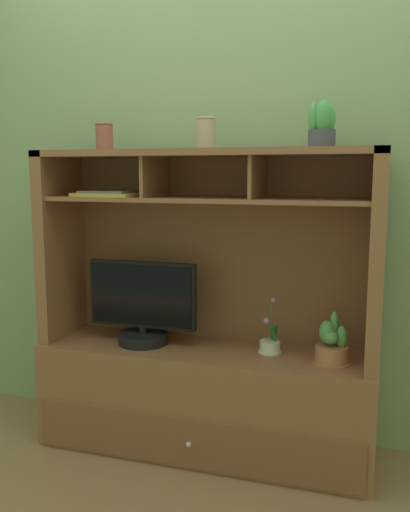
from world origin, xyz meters
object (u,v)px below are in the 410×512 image
at_px(magazine_stack_left, 111,194).
at_px(accent_vase, 206,133).
at_px(tv_monitor, 143,309).
at_px(potted_succulent, 322,126).
at_px(media_console, 206,362).
at_px(potted_orchid, 270,345).
at_px(ceramic_vase, 104,137).
at_px(potted_fern, 332,345).

height_order(magazine_stack_left, accent_vase, accent_vase).
distance_m(tv_monitor, potted_succulent, 1.18).
bearing_deg(media_console, tv_monitor, -173.57).
bearing_deg(magazine_stack_left, potted_succulent, 3.77).
distance_m(media_console, potted_orchid, 0.33).
bearing_deg(ceramic_vase, tv_monitor, -13.12).
xyz_separation_m(tv_monitor, potted_succulent, (0.82, 0.05, 0.85)).
relative_size(media_console, magazine_stack_left, 4.89).
bearing_deg(potted_succulent, potted_orchid, 179.21).
xyz_separation_m(magazine_stack_left, accent_vase, (0.45, 0.06, 0.27)).
bearing_deg(magazine_stack_left, accent_vase, 7.85).
height_order(ceramic_vase, accent_vase, accent_vase).
xyz_separation_m(potted_fern, potted_succulent, (-0.08, 0.05, 0.94)).
bearing_deg(tv_monitor, potted_orchid, 4.54).
xyz_separation_m(potted_succulent, ceramic_vase, (-1.02, 0.00, -0.03)).
bearing_deg(potted_orchid, accent_vase, -179.26).
distance_m(potted_orchid, potted_fern, 0.29).
bearing_deg(magazine_stack_left, media_console, 6.57).
bearing_deg(tv_monitor, potted_succulent, 3.22).
bearing_deg(potted_succulent, tv_monitor, -176.78).
xyz_separation_m(media_console, magazine_stack_left, (-0.45, -0.05, 0.80)).
height_order(potted_orchid, magazine_stack_left, magazine_stack_left).
distance_m(potted_orchid, ceramic_vase, 1.26).
distance_m(ceramic_vase, accent_vase, 0.51).
xyz_separation_m(media_console, ceramic_vase, (-0.51, 0.01, 1.06)).
relative_size(magazine_stack_left, accent_vase, 2.22).
relative_size(magazine_stack_left, ceramic_vase, 2.42).
distance_m(potted_fern, ceramic_vase, 1.43).
distance_m(tv_monitor, potted_orchid, 0.63).
bearing_deg(potted_orchid, tv_monitor, -175.46).
height_order(potted_fern, magazine_stack_left, magazine_stack_left).
bearing_deg(potted_fern, accent_vase, 174.95).
bearing_deg(accent_vase, tv_monitor, -171.70).
xyz_separation_m(potted_succulent, accent_vase, (-0.51, -0.00, -0.02)).
relative_size(tv_monitor, ceramic_vase, 4.07).
xyz_separation_m(tv_monitor, potted_fern, (0.90, -0.01, -0.09)).
bearing_deg(accent_vase, potted_fern, -5.05).
distance_m(potted_fern, potted_succulent, 0.94).
relative_size(media_console, potted_orchid, 6.08).
bearing_deg(accent_vase, magazine_stack_left, -172.15).
bearing_deg(ceramic_vase, potted_orchid, 0.09).
relative_size(potted_orchid, potted_fern, 1.16).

